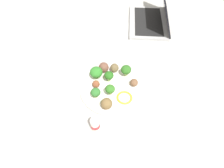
% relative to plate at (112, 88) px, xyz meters
% --- Properties ---
extents(ground_plane, '(4.00, 4.00, 0.00)m').
position_rel_plate_xyz_m(ground_plane, '(0.00, 0.00, -0.01)').
color(ground_plane, '#B2B2AD').
extents(plate, '(0.28, 0.28, 0.02)m').
position_rel_plate_xyz_m(plate, '(0.00, 0.00, 0.00)').
color(plate, white).
rests_on(plate, ground_plane).
extents(broccoli_floret_front_right, '(0.04, 0.04, 0.04)m').
position_rel_plate_xyz_m(broccoli_floret_front_right, '(-0.06, 0.05, 0.04)').
color(broccoli_floret_front_right, '#A4B968').
rests_on(broccoli_floret_front_right, plate).
extents(broccoli_floret_far_rim, '(0.04, 0.04, 0.05)m').
position_rel_plate_xyz_m(broccoli_floret_far_rim, '(0.03, 0.02, 0.04)').
color(broccoli_floret_far_rim, '#9FC66B').
rests_on(broccoli_floret_far_rim, plate).
extents(broccoli_floret_back_right, '(0.04, 0.04, 0.05)m').
position_rel_plate_xyz_m(broccoli_floret_back_right, '(-0.04, -0.00, 0.04)').
color(broccoli_floret_back_right, '#A4B870').
rests_on(broccoli_floret_back_right, plate).
extents(broccoli_floret_mid_right, '(0.05, 0.05, 0.06)m').
position_rel_plate_xyz_m(broccoli_floret_mid_right, '(0.08, -0.05, 0.04)').
color(broccoli_floret_mid_right, '#A8C16A').
rests_on(broccoli_floret_mid_right, plate).
extents(broccoli_floret_back_left, '(0.06, 0.06, 0.06)m').
position_rel_plate_xyz_m(broccoli_floret_back_left, '(0.04, 0.08, 0.04)').
color(broccoli_floret_back_left, '#91C466').
rests_on(broccoli_floret_back_left, plate).
extents(meatball_mid_left, '(0.05, 0.05, 0.05)m').
position_rel_plate_xyz_m(meatball_mid_left, '(0.08, 0.06, 0.03)').
color(meatball_mid_left, brown).
rests_on(meatball_mid_left, plate).
extents(meatball_back_right, '(0.03, 0.03, 0.03)m').
position_rel_plate_xyz_m(meatball_back_right, '(0.03, -0.09, 0.03)').
color(meatball_back_right, brown).
rests_on(meatball_back_right, plate).
extents(meatball_far_rim, '(0.03, 0.03, 0.03)m').
position_rel_plate_xyz_m(meatball_far_rim, '(-0.01, 0.07, 0.02)').
color(meatball_far_rim, brown).
rests_on(meatball_far_rim, plate).
extents(meatball_front_left, '(0.05, 0.05, 0.05)m').
position_rel_plate_xyz_m(meatball_front_left, '(-0.10, -0.00, 0.03)').
color(meatball_front_left, brown).
rests_on(meatball_front_left, plate).
extents(meatball_front_right, '(0.04, 0.04, 0.04)m').
position_rel_plate_xyz_m(meatball_front_right, '(0.09, 0.01, 0.03)').
color(meatball_front_right, brown).
rests_on(meatball_front_right, plate).
extents(pepper_ring_front_right, '(0.08, 0.08, 0.01)m').
position_rel_plate_xyz_m(pepper_ring_front_right, '(-0.05, -0.06, 0.01)').
color(pepper_ring_front_right, yellow).
rests_on(pepper_ring_front_right, plate).
extents(napkin, '(0.18, 0.13, 0.01)m').
position_rel_plate_xyz_m(napkin, '(0.25, -0.02, -0.01)').
color(napkin, white).
rests_on(napkin, ground_plane).
extents(fork, '(0.12, 0.02, 0.01)m').
position_rel_plate_xyz_m(fork, '(0.26, -0.00, -0.00)').
color(fork, silver).
rests_on(fork, napkin).
extents(knife, '(0.15, 0.02, 0.01)m').
position_rel_plate_xyz_m(knife, '(0.26, -0.04, -0.00)').
color(knife, white).
rests_on(knife, napkin).
extents(yogurt_bottle, '(0.03, 0.03, 0.08)m').
position_rel_plate_xyz_m(yogurt_bottle, '(-0.20, 0.02, 0.03)').
color(yogurt_bottle, white).
rests_on(yogurt_bottle, ground_plane).
extents(laptop, '(0.35, 0.27, 0.21)m').
position_rel_plate_xyz_m(laptop, '(0.52, -0.13, 0.03)').
color(laptop, '#B5B5B5').
rests_on(laptop, ground_plane).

